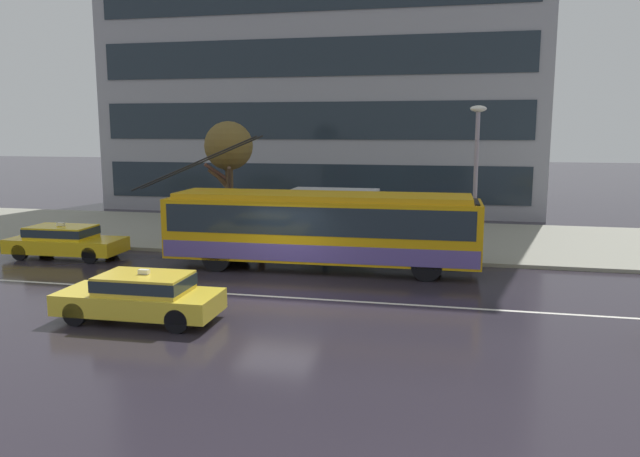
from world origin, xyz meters
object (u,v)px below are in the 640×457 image
object	(u,v)px
pedestrian_at_shelter	(262,206)
street_tree_bare	(229,149)
street_lamp	(476,168)
bus_shelter	(335,203)
taxi_queued_behind_bus	(64,240)
trolleybus	(322,227)
pedestrian_approaching_curb	(326,212)
taxi_oncoming_near	(141,295)

from	to	relation	value
pedestrian_at_shelter	street_tree_bare	bearing A→B (deg)	-161.56
street_lamp	bus_shelter	bearing A→B (deg)	162.06
taxi_queued_behind_bus	street_tree_bare	size ratio (longest dim) A/B	0.87
trolleybus	street_tree_bare	world-z (taller)	street_tree_bare
taxi_queued_behind_bus	street_lamp	xyz separation A→B (m)	(15.73, 2.43, 2.90)
street_lamp	street_tree_bare	size ratio (longest dim) A/B	1.10
trolleybus	bus_shelter	world-z (taller)	trolleybus
pedestrian_at_shelter	street_lamp	bearing A→B (deg)	-10.37
pedestrian_approaching_curb	taxi_oncoming_near	bearing A→B (deg)	-107.02
trolleybus	street_lamp	distance (m)	6.17
taxi_oncoming_near	street_lamp	distance (m)	13.01
taxi_oncoming_near	taxi_queued_behind_bus	xyz separation A→B (m)	(-6.97, 6.74, 0.00)
bus_shelter	pedestrian_at_shelter	xyz separation A→B (m)	(-3.17, -0.22, -0.22)
pedestrian_at_shelter	bus_shelter	bearing A→B (deg)	3.91
taxi_oncoming_near	street_lamp	size ratio (longest dim) A/B	0.75
trolleybus	pedestrian_at_shelter	xyz separation A→B (m)	(-3.45, 3.79, 0.20)
bus_shelter	street_lamp	world-z (taller)	street_lamp
trolleybus	street_tree_bare	xyz separation A→B (m)	(-4.76, 3.36, 2.68)
street_tree_bare	taxi_oncoming_near	bearing A→B (deg)	-82.37
street_lamp	street_tree_bare	bearing A→B (deg)	173.37
pedestrian_approaching_curb	taxi_queued_behind_bus	bearing A→B (deg)	-163.36
taxi_queued_behind_bus	bus_shelter	bearing A→B (deg)	22.94
street_lamp	taxi_oncoming_near	bearing A→B (deg)	-133.72
pedestrian_at_shelter	pedestrian_approaching_curb	size ratio (longest dim) A/B	0.99
pedestrian_approaching_curb	street_tree_bare	size ratio (longest dim) A/B	0.38
trolleybus	pedestrian_at_shelter	distance (m)	5.13
bus_shelter	trolleybus	bearing A→B (deg)	-86.05
street_tree_bare	trolleybus	bearing A→B (deg)	-35.18
trolleybus	taxi_queued_behind_bus	size ratio (longest dim) A/B	2.81
street_lamp	taxi_queued_behind_bus	bearing A→B (deg)	-171.23
trolleybus	street_lamp	size ratio (longest dim) A/B	2.23
trolleybus	taxi_oncoming_near	distance (m)	7.81
taxi_oncoming_near	taxi_queued_behind_bus	bearing A→B (deg)	135.94
taxi_queued_behind_bus	pedestrian_approaching_curb	bearing A→B (deg)	16.64
pedestrian_approaching_curb	street_lamp	xyz separation A→B (m)	(5.79, -0.55, 1.89)
trolleybus	taxi_queued_behind_bus	bearing A→B (deg)	-178.62
bus_shelter	street_lamp	bearing A→B (deg)	-17.94
street_tree_bare	bus_shelter	bearing A→B (deg)	8.30
trolleybus	pedestrian_approaching_curb	distance (m)	2.76
taxi_queued_behind_bus	pedestrian_approaching_curb	xyz separation A→B (m)	(9.94, 2.97, 1.01)
trolleybus	taxi_queued_behind_bus	xyz separation A→B (m)	(-10.34, -0.25, -0.83)
pedestrian_at_shelter	pedestrian_approaching_curb	bearing A→B (deg)	-19.37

